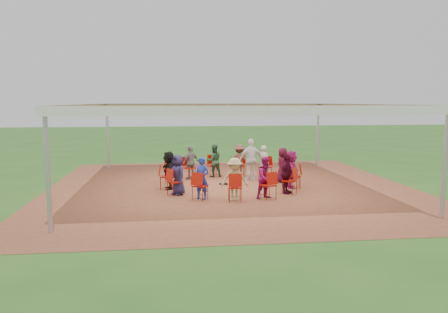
{
  "coord_description": "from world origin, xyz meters",
  "views": [
    {
      "loc": [
        -2.13,
        -15.51,
        3.09
      ],
      "look_at": [
        -0.19,
        0.3,
        1.09
      ],
      "focal_mm": 35.0,
      "sensor_mm": 36.0,
      "label": 1
    }
  ],
  "objects": [
    {
      "name": "chair_10",
      "position": [
        -0.17,
        -2.33,
        0.45
      ],
      "size": [
        0.45,
        0.47,
        0.9
      ],
      "primitive_type": null,
      "rotation": [
        0.0,
        0.0,
        -0.07
      ],
      "color": "#AA1105",
      "rests_on": "ground"
    },
    {
      "name": "chair_2",
      "position": [
        1.67,
        1.63,
        0.45
      ],
      "size": [
        0.61,
        0.61,
        0.9
      ],
      "primitive_type": null,
      "rotation": [
        0.0,
        0.0,
        2.34
      ],
      "color": "#AA1105",
      "rests_on": "ground"
    },
    {
      "name": "chair_6",
      "position": [
        -2.11,
        0.98,
        0.45
      ],
      "size": [
        0.58,
        0.57,
        0.9
      ],
      "primitive_type": null,
      "rotation": [
        0.0,
        0.0,
        -2.01
      ],
      "color": "#AA1105",
      "rests_on": "ground"
    },
    {
      "name": "dirt_patch",
      "position": [
        0.0,
        0.0,
        0.01
      ],
      "size": [
        13.0,
        13.0,
        0.0
      ],
      "primitive_type": "plane",
      "color": "brown",
      "rests_on": "ground"
    },
    {
      "name": "chair_8",
      "position": [
        -2.01,
        -1.18,
        0.45
      ],
      "size": [
        0.59,
        0.59,
        0.9
      ],
      "primitive_type": null,
      "rotation": [
        0.0,
        0.0,
        -1.04
      ],
      "color": "#AA1105",
      "rests_on": "ground"
    },
    {
      "name": "person_seated_0",
      "position": [
        2.17,
        -0.42,
        0.68
      ],
      "size": [
        0.7,
        1.32,
        1.35
      ],
      "primitive_type": "imported",
      "rotation": [
        0.0,
        0.0,
        1.38
      ],
      "color": "#8C0F54",
      "rests_on": "ground"
    },
    {
      "name": "person_seated_10",
      "position": [
        0.88,
        -2.03,
        0.68
      ],
      "size": [
        0.75,
        0.61,
        1.35
      ],
      "primitive_type": "imported",
      "rotation": [
        0.0,
        0.0,
        0.41
      ],
      "color": "#8C0F54",
      "rests_on": "ground"
    },
    {
      "name": "chair_7",
      "position": [
        -2.33,
        -0.11,
        0.45
      ],
      "size": [
        0.46,
        0.44,
        0.9
      ],
      "primitive_type": null,
      "rotation": [
        0.0,
        0.0,
        -1.52
      ],
      "color": "#AA1105",
      "rests_on": "ground"
    },
    {
      "name": "person_seated_1",
      "position": [
        2.12,
        0.63,
        0.68
      ],
      "size": [
        0.54,
        0.74,
        1.35
      ],
      "primitive_type": "imported",
      "rotation": [
        0.0,
        0.0,
        1.86
      ],
      "color": "#3D091A",
      "rests_on": "ground"
    },
    {
      "name": "person_seated_8",
      "position": [
        -1.17,
        -1.88,
        0.68
      ],
      "size": [
        0.59,
        0.53,
        1.35
      ],
      "primitive_type": "imported",
      "rotation": [
        0.0,
        0.0,
        -0.56
      ],
      "color": "#1E2F98",
      "rests_on": "ground"
    },
    {
      "name": "chair_1",
      "position": [
        2.23,
        0.67,
        0.45
      ],
      "size": [
        0.54,
        0.53,
        0.9
      ],
      "primitive_type": null,
      "rotation": [
        0.0,
        0.0,
        1.86
      ],
      "color": "#AA1105",
      "rests_on": "ground"
    },
    {
      "name": "chair_0",
      "position": [
        2.29,
        -0.45,
        0.45
      ],
      "size": [
        0.51,
        0.5,
        0.9
      ],
      "primitive_type": null,
      "rotation": [
        0.0,
        0.0,
        1.38
      ],
      "color": "#AA1105",
      "rests_on": "ground"
    },
    {
      "name": "chair_4",
      "position": [
        -0.39,
        2.3,
        0.45
      ],
      "size": [
        0.49,
        0.5,
        0.9
      ],
      "primitive_type": null,
      "rotation": [
        0.0,
        0.0,
        -2.97
      ],
      "color": "#AA1105",
      "rests_on": "ground"
    },
    {
      "name": "tent",
      "position": [
        0.0,
        0.0,
        2.37
      ],
      "size": [
        10.33,
        10.33,
        3.0
      ],
      "color": "#B2B2B7",
      "rests_on": "ground"
    },
    {
      "name": "person_seated_3",
      "position": [
        0.68,
        2.1,
        0.68
      ],
      "size": [
        0.96,
        0.68,
        1.35
      ],
      "primitive_type": "imported",
      "rotation": [
        0.0,
        0.0,
        2.83
      ],
      "color": "brown",
      "rests_on": "ground"
    },
    {
      "name": "laptop",
      "position": [
        2.01,
        -0.39,
        0.64
      ],
      "size": [
        0.31,
        0.36,
        0.22
      ],
      "rotation": [
        0.0,
        0.0,
        1.38
      ],
      "color": "#B7B7BC",
      "rests_on": "ground"
    },
    {
      "name": "person_seated_5",
      "position": [
        -1.34,
        1.76,
        0.68
      ],
      "size": [
        0.87,
        0.8,
        1.35
      ],
      "primitive_type": "imported",
      "rotation": [
        0.0,
        0.0,
        -2.49
      ],
      "color": "slate",
      "rests_on": "ground"
    },
    {
      "name": "person_seated_7",
      "position": [
        -1.91,
        -1.12,
        0.68
      ],
      "size": [
        0.65,
        0.75,
        1.35
      ],
      "primitive_type": "imported",
      "rotation": [
        0.0,
        0.0,
        -1.04
      ],
      "color": "#241F45",
      "rests_on": "ground"
    },
    {
      "name": "chair_11",
      "position": [
        0.93,
        -2.14,
        0.45
      ],
      "size": [
        0.56,
        0.57,
        0.9
      ],
      "primitive_type": null,
      "rotation": [
        0.0,
        0.0,
        0.41
      ],
      "color": "#AA1105",
      "rests_on": "ground"
    },
    {
      "name": "person_seated_11",
      "position": [
        1.72,
        -1.38,
        0.68
      ],
      "size": [
        0.81,
        0.87,
        1.35
      ],
      "primitive_type": "imported",
      "rotation": [
        0.0,
        0.0,
        0.89
      ],
      "color": "#3D091A",
      "rests_on": "ground"
    },
    {
      "name": "chair_3",
      "position": [
        0.72,
        2.22,
        0.45
      ],
      "size": [
        0.54,
        0.55,
        0.9
      ],
      "primitive_type": null,
      "rotation": [
        0.0,
        0.0,
        2.83
      ],
      "color": "#AA1105",
      "rests_on": "ground"
    },
    {
      "name": "standing_person",
      "position": [
        1.01,
        1.24,
        0.83
      ],
      "size": [
        1.03,
        0.63,
        1.65
      ],
      "primitive_type": "imported",
      "rotation": [
        0.0,
        0.0,
        3.28
      ],
      "color": "silver",
      "rests_on": "ground"
    },
    {
      "name": "ground",
      "position": [
        0.0,
        0.0,
        0.0
      ],
      "size": [
        80.0,
        80.0,
        0.0
      ],
      "primitive_type": "plane",
      "color": "#2A591C",
      "rests_on": "ground"
    },
    {
      "name": "person_seated_4",
      "position": [
        -0.37,
        2.18,
        0.68
      ],
      "size": [
        0.71,
        0.48,
        1.35
      ],
      "primitive_type": "imported",
      "rotation": [
        0.0,
        0.0,
        -2.97
      ],
      "color": "#26482E",
      "rests_on": "ground"
    },
    {
      "name": "person_seated_6",
      "position": [
        -2.21,
        -0.11,
        0.68
      ],
      "size": [
        0.53,
        1.27,
        1.35
      ],
      "primitive_type": "imported",
      "rotation": [
        0.0,
        0.0,
        -1.52
      ],
      "color": "black",
      "rests_on": "ground"
    },
    {
      "name": "cable_coil",
      "position": [
        -0.16,
        0.5,
        0.02
      ],
      "size": [
        0.35,
        0.35,
        0.03
      ],
      "rotation": [
        0.0,
        0.0,
        0.02
      ],
      "color": "black",
      "rests_on": "ground"
    },
    {
      "name": "chair_12",
      "position": [
        1.82,
        -1.46,
        0.45
      ],
      "size": [
        0.61,
        0.6,
        0.9
      ],
      "primitive_type": null,
      "rotation": [
        0.0,
        0.0,
        0.89
      ],
      "color": "#AA1105",
      "rests_on": "ground"
    },
    {
      "name": "chair_5",
      "position": [
        -1.42,
        1.85,
        0.45
      ],
      "size": [
        0.6,
        0.6,
        0.9
      ],
      "primitive_type": null,
      "rotation": [
        0.0,
        0.0,
        -2.49
      ],
      "color": "#AA1105",
      "rests_on": "ground"
    },
    {
      "name": "person_seated_9",
      "position": [
        -0.16,
        -2.21,
        0.68
      ],
      "size": [
        0.9,
        0.49,
        1.35
      ],
      "primitive_type": "imported",
      "rotation": [
        0.0,
        0.0,
        -0.07
      ],
      "color": "tan",
      "rests_on": "ground"
    },
    {
      "name": "chair_9",
      "position": [
        -1.23,
        -1.98,
        0.45
      ],
      "size": [
        0.59,
        0.6,
        0.9
      ],
      "primitive_type": null,
      "rotation": [
        0.0,
        0.0,
        -0.56
      ],
      "color": "#AA1105",
      "rests_on": "ground"
    },
    {
      "name": "person_seated_2",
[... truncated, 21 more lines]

